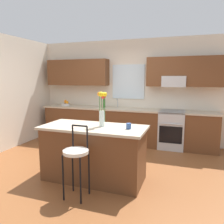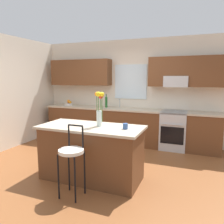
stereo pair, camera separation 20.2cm
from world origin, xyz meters
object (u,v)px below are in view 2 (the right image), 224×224
Objects in this scene: oven_range at (173,130)px; mug_ceramic at (125,126)px; kitchen_island at (91,152)px; flower_vase at (99,107)px; fruit_bowl_oranges at (69,104)px; bar_stool_near at (72,154)px; bottle_olive_oil at (106,102)px.

mug_ceramic is at bearing -103.22° from oven_range.
flower_vase reaches higher than kitchen_island.
fruit_bowl_oranges is (-1.98, 2.16, -0.27)m from flower_vase.
bar_stool_near is at bearing -134.01° from mug_ceramic.
mug_ceramic reaches higher than kitchen_island.
bottle_olive_oil is (-0.81, 2.16, -0.17)m from flower_vase.
kitchen_island is 0.78m from mug_ceramic.
flower_vase is at bearing -114.45° from oven_range.
fruit_bowl_oranges is (-2.95, 0.03, 0.51)m from oven_range.
bottle_olive_oil is at bearing 119.96° from mug_ceramic.
fruit_bowl_oranges reaches higher than mug_ceramic.
kitchen_island is at bearing -179.26° from mug_ceramic.
bottle_olive_oil reaches higher than fruit_bowl_oranges.
kitchen_island is 3.02× the size of flower_vase.
oven_range is 1.88m from bottle_olive_oil.
mug_ceramic is 0.25× the size of bottle_olive_oil.
kitchen_island is 0.79m from flower_vase.
oven_range is 0.88× the size of bar_stool_near.
kitchen_island is at bearing -116.98° from oven_range.
bar_stool_near is 4.34× the size of fruit_bowl_oranges.
flower_vase is at bearing 175.27° from mug_ceramic.
flower_vase reaches higher than bottle_olive_oil.
kitchen_island is 19.27× the size of mug_ceramic.
mug_ceramic is at bearing 0.74° from kitchen_island.
flower_vase is at bearing 78.05° from bar_stool_near.
bar_stool_near is at bearing -56.79° from fruit_bowl_oranges.
bar_stool_near is at bearing -111.67° from oven_range.
fruit_bowl_oranges is (-2.44, 2.20, 0.01)m from mug_ceramic.
kitchen_island is 2.92m from fruit_bowl_oranges.
bar_stool_near is 1.81× the size of flower_vase.
fruit_bowl_oranges is at bearing 179.80° from bottle_olive_oil.
fruit_bowl_oranges is 1.18m from bottle_olive_oil.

